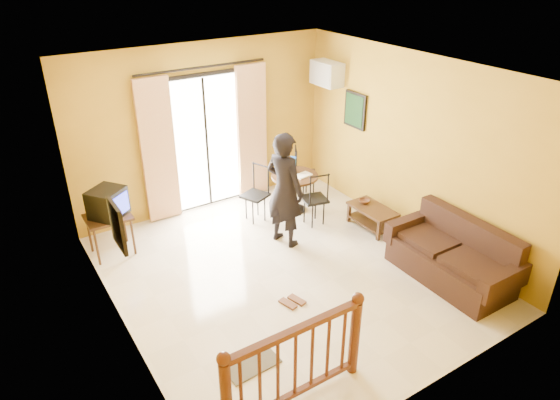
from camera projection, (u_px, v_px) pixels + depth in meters
ground at (286, 272)px, 7.03m from camera, size 5.00×5.00×0.00m
room_shell at (287, 160)px, 6.25m from camera, size 5.00×5.00×5.00m
balcony_door at (207, 142)px, 8.31m from camera, size 2.25×0.14×2.46m
tv_table at (109, 221)px, 7.23m from camera, size 0.63×0.52×0.63m
television at (108, 203)px, 7.11m from camera, size 0.62×0.61×0.42m
picture_left at (118, 226)px, 5.11m from camera, size 0.05×0.42×0.52m
dining_table at (295, 183)px, 8.44m from camera, size 0.79×0.79×0.66m
water_jug at (292, 165)px, 8.38m from camera, size 0.15×0.15×0.28m
serving_tray at (303, 175)px, 8.34m from camera, size 0.30×0.22×0.02m
dining_chairs at (292, 212)px, 8.59m from camera, size 1.73×1.40×0.95m
air_conditioner at (327, 73)px, 8.51m from camera, size 0.31×0.60×0.40m
botanical_print at (355, 110)px, 8.31m from camera, size 0.05×0.50×0.60m
coffee_table at (372, 214)px, 8.03m from camera, size 0.45×0.80×0.36m
bowl at (364, 201)px, 8.12m from camera, size 0.22×0.22×0.06m
sofa at (453, 258)px, 6.79m from camera, size 0.84×1.77×0.84m
standing_person at (285, 190)px, 7.35m from camera, size 0.60×0.75×1.78m
stair_balustrade at (295, 359)px, 4.80m from camera, size 1.63×0.13×1.04m
doormat at (250, 362)px, 5.50m from camera, size 0.62×0.43×0.02m
sandals at (292, 302)px, 6.42m from camera, size 0.30×0.27×0.03m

